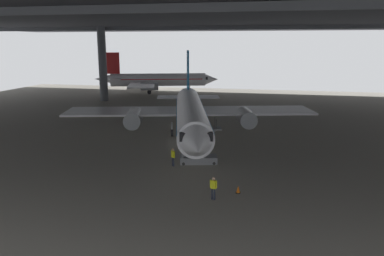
{
  "coord_description": "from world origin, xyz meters",
  "views": [
    {
      "loc": [
        9.76,
        -41.49,
        11.45
      ],
      "look_at": [
        1.16,
        -2.14,
        2.4
      ],
      "focal_mm": 35.58,
      "sensor_mm": 36.0,
      "label": 1
    }
  ],
  "objects_px": {
    "crew_worker_by_stairs": "(173,156)",
    "airplane_distant": "(156,80)",
    "boarding_stairs": "(199,156)",
    "traffic_cone_orange": "(238,189)",
    "airplane_main": "(191,113)",
    "crew_worker_near_nose": "(213,187)"
  },
  "relations": [
    {
      "from": "airplane_main",
      "to": "crew_worker_by_stairs",
      "type": "height_order",
      "value": "airplane_main"
    },
    {
      "from": "crew_worker_by_stairs",
      "to": "airplane_distant",
      "type": "relative_size",
      "value": 0.06
    },
    {
      "from": "traffic_cone_orange",
      "to": "crew_worker_near_nose",
      "type": "bearing_deg",
      "value": -134.98
    },
    {
      "from": "airplane_main",
      "to": "crew_worker_by_stairs",
      "type": "relative_size",
      "value": 18.45
    },
    {
      "from": "crew_worker_near_nose",
      "to": "crew_worker_by_stairs",
      "type": "relative_size",
      "value": 1.01
    },
    {
      "from": "airplane_main",
      "to": "boarding_stairs",
      "type": "bearing_deg",
      "value": -72.32
    },
    {
      "from": "airplane_main",
      "to": "airplane_distant",
      "type": "bearing_deg",
      "value": 112.93
    },
    {
      "from": "boarding_stairs",
      "to": "traffic_cone_orange",
      "type": "bearing_deg",
      "value": -56.76
    },
    {
      "from": "crew_worker_near_nose",
      "to": "traffic_cone_orange",
      "type": "xyz_separation_m",
      "value": [
        1.69,
        1.69,
        -0.72
      ]
    },
    {
      "from": "boarding_stairs",
      "to": "crew_worker_by_stairs",
      "type": "distance_m",
      "value": 2.7
    },
    {
      "from": "traffic_cone_orange",
      "to": "crew_worker_by_stairs",
      "type": "bearing_deg",
      "value": 141.63
    },
    {
      "from": "traffic_cone_orange",
      "to": "airplane_distant",
      "type": "bearing_deg",
      "value": 113.51
    },
    {
      "from": "airplane_distant",
      "to": "crew_worker_by_stairs",
      "type": "bearing_deg",
      "value": -70.71
    },
    {
      "from": "airplane_main",
      "to": "airplane_distant",
      "type": "height_order",
      "value": "airplane_main"
    },
    {
      "from": "boarding_stairs",
      "to": "airplane_distant",
      "type": "height_order",
      "value": "airplane_distant"
    },
    {
      "from": "airplane_main",
      "to": "crew_worker_near_nose",
      "type": "xyz_separation_m",
      "value": [
        5.55,
        -17.2,
        -2.23
      ]
    },
    {
      "from": "airplane_distant",
      "to": "crew_worker_near_nose",
      "type": "bearing_deg",
      "value": -68.52
    },
    {
      "from": "crew_worker_near_nose",
      "to": "crew_worker_by_stairs",
      "type": "bearing_deg",
      "value": 125.56
    },
    {
      "from": "boarding_stairs",
      "to": "traffic_cone_orange",
      "type": "xyz_separation_m",
      "value": [
        4.47,
        -6.83,
        -0.42
      ]
    },
    {
      "from": "crew_worker_near_nose",
      "to": "crew_worker_by_stairs",
      "type": "xyz_separation_m",
      "value": [
        -4.99,
        6.98,
        -0.01
      ]
    },
    {
      "from": "boarding_stairs",
      "to": "airplane_distant",
      "type": "distance_m",
      "value": 53.85
    },
    {
      "from": "airplane_distant",
      "to": "traffic_cone_orange",
      "type": "bearing_deg",
      "value": -66.49
    }
  ]
}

